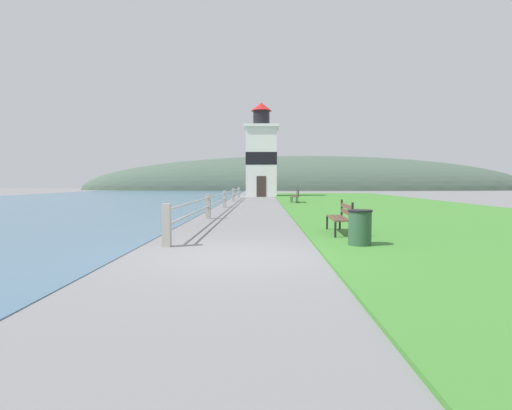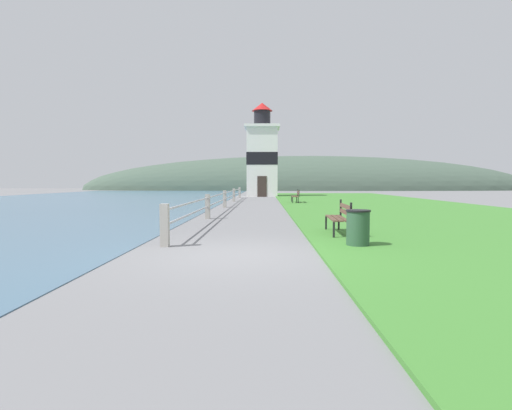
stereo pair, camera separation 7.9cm
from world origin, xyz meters
name	(u,v)px [view 1 (the left image)]	position (x,y,z in m)	size (l,w,h in m)	color
ground_plane	(235,255)	(0.00, 0.00, 0.00)	(160.00, 160.00, 0.00)	slate
grass_verge	(380,205)	(7.71, 16.51, 0.03)	(12.00, 49.54, 0.06)	#428433
water_strip	(24,205)	(-14.21, 16.51, 0.01)	(24.00, 79.27, 0.01)	#476B84
seawall_railing	(224,197)	(-1.61, 14.54, 0.58)	(0.18, 27.25, 0.97)	#A8A399
park_bench_near	(341,216)	(2.68, 2.98, 0.54)	(0.54, 1.78, 0.94)	brown
park_bench_midway	(296,195)	(2.77, 19.18, 0.54)	(0.52, 1.86, 0.94)	brown
lighthouse	(261,156)	(0.40, 31.99, 3.97)	(3.42, 3.42, 9.24)	white
trash_bin	(360,229)	(2.69, 0.94, 0.42)	(0.54, 0.54, 0.84)	#2D5138
distant_hillside	(305,190)	(8.00, 63.03, 0.00)	(80.00, 16.00, 12.00)	#475B4C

